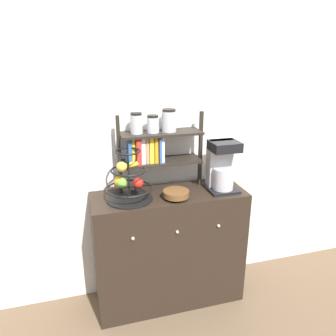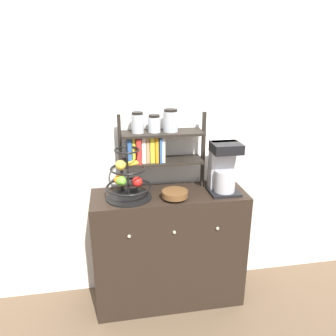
% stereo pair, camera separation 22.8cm
% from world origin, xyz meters
% --- Properties ---
extents(ground_plane, '(12.00, 12.00, 0.00)m').
position_xyz_m(ground_plane, '(0.00, 0.00, 0.00)').
color(ground_plane, brown).
extents(wall_back, '(7.00, 0.05, 2.60)m').
position_xyz_m(wall_back, '(0.00, 0.43, 1.30)').
color(wall_back, silver).
rests_on(wall_back, ground_plane).
extents(sideboard, '(1.12, 0.41, 0.91)m').
position_xyz_m(sideboard, '(0.00, 0.19, 0.45)').
color(sideboard, black).
rests_on(sideboard, ground_plane).
extents(coffee_maker, '(0.21, 0.22, 0.37)m').
position_xyz_m(coffee_maker, '(0.39, 0.18, 1.09)').
color(coffee_maker, black).
rests_on(coffee_maker, sideboard).
extents(fruit_stand, '(0.32, 0.32, 0.42)m').
position_xyz_m(fruit_stand, '(-0.30, 0.18, 1.04)').
color(fruit_stand, black).
rests_on(fruit_stand, sideboard).
extents(wooden_bowl, '(0.18, 0.18, 0.06)m').
position_xyz_m(wooden_bowl, '(0.02, 0.10, 0.94)').
color(wooden_bowl, brown).
rests_on(wooden_bowl, sideboard).
extents(shelf_hutch, '(0.63, 0.20, 0.59)m').
position_xyz_m(shelf_hutch, '(-0.09, 0.30, 1.27)').
color(shelf_hutch, black).
rests_on(shelf_hutch, sideboard).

